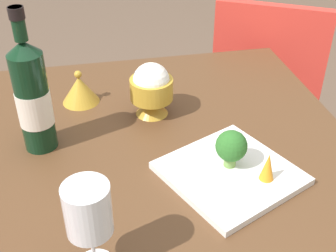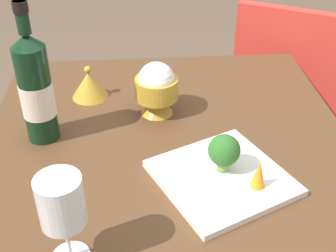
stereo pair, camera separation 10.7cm
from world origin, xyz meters
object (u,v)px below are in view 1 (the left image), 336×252
at_px(rice_bowl, 151,88).
at_px(serving_plate, 230,173).
at_px(chair_near_window, 267,79).
at_px(wine_bottle, 33,97).
at_px(wine_glass, 88,212).
at_px(rice_bowl_lid, 80,89).
at_px(broccoli_floret, 231,147).
at_px(carrot_garnish_left, 268,167).

height_order(rice_bowl, serving_plate, rice_bowl).
bearing_deg(chair_near_window, wine_bottle, -116.77).
bearing_deg(wine_glass, rice_bowl_lid, -89.82).
bearing_deg(serving_plate, wine_glass, 31.09).
distance_m(wine_glass, broccoli_floret, 0.37).
relative_size(wine_bottle, rice_bowl_lid, 3.35).
xyz_separation_m(wine_bottle, serving_plate, (-0.40, 0.19, -0.12)).
height_order(broccoli_floret, carrot_garnish_left, broccoli_floret).
bearing_deg(rice_bowl, serving_plate, 113.22).
distance_m(chair_near_window, rice_bowl_lid, 0.82).
relative_size(chair_near_window, wine_bottle, 2.54).
height_order(wine_bottle, broccoli_floret, wine_bottle).
relative_size(rice_bowl_lid, carrot_garnish_left, 1.58).
bearing_deg(rice_bowl_lid, serving_plate, 128.39).
distance_m(chair_near_window, broccoli_floret, 0.86).
xyz_separation_m(wine_glass, carrot_garnish_left, (-0.36, -0.14, -0.08)).
xyz_separation_m(rice_bowl, rice_bowl_lid, (0.18, -0.10, -0.04)).
bearing_deg(carrot_garnish_left, rice_bowl, -59.99).
bearing_deg(wine_glass, serving_plate, -148.91).
xyz_separation_m(chair_near_window, wine_bottle, (0.80, 0.54, 0.32)).
bearing_deg(chair_near_window, rice_bowl, -110.00).
bearing_deg(wine_bottle, rice_bowl_lid, -118.05).
relative_size(wine_bottle, rice_bowl, 2.36).
height_order(rice_bowl, rice_bowl_lid, rice_bowl).
xyz_separation_m(rice_bowl, serving_plate, (-0.12, 0.28, -0.07)).
bearing_deg(chair_near_window, broccoli_floret, -89.81).
bearing_deg(serving_plate, rice_bowl, -66.78).
relative_size(rice_bowl_lid, broccoli_floret, 1.17).
relative_size(wine_glass, rice_bowl_lid, 1.79).
relative_size(wine_glass, carrot_garnish_left, 2.83).
bearing_deg(wine_bottle, rice_bowl, -162.37).
xyz_separation_m(wine_glass, broccoli_floret, (-0.30, -0.20, -0.06)).
distance_m(wine_bottle, rice_bowl, 0.30).
distance_m(wine_glass, serving_plate, 0.37).
distance_m(rice_bowl, serving_plate, 0.31).
height_order(wine_glass, broccoli_floret, wine_glass).
bearing_deg(rice_bowl, wine_glass, 68.98).
distance_m(rice_bowl, carrot_garnish_left, 0.37).
bearing_deg(wine_bottle, wine_glass, 105.04).
bearing_deg(wine_glass, broccoli_floret, -146.92).
bearing_deg(broccoli_floret, serving_plate, 76.84).
relative_size(rice_bowl, rice_bowl_lid, 1.42).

